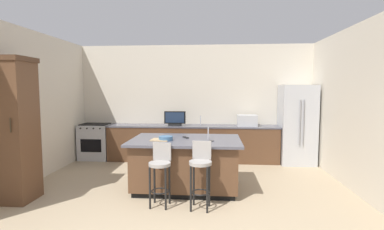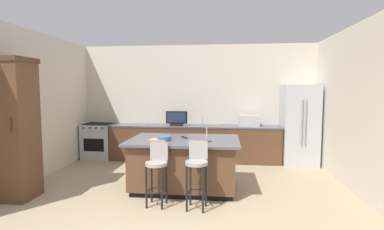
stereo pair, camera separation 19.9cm
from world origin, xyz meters
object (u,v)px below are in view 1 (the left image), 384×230
(cabinet_tower, at_px, (13,127))
(cell_phone, at_px, (210,141))
(refrigerator, at_px, (297,125))
(bar_stool_right, at_px, (201,169))
(tv_remote, at_px, (186,137))
(range_oven, at_px, (96,141))
(tv_monitor, at_px, (175,119))
(bar_stool_left, at_px, (160,169))
(microwave, at_px, (247,120))
(cutting_board, at_px, (160,140))
(fruit_bowl, at_px, (166,138))
(kitchen_island, at_px, (186,163))

(cabinet_tower, height_order, cell_phone, cabinet_tower)
(refrigerator, relative_size, bar_stool_right, 1.88)
(tv_remote, bearing_deg, range_oven, 108.05)
(tv_monitor, bearing_deg, cell_phone, -67.77)
(refrigerator, relative_size, bar_stool_left, 1.96)
(bar_stool_left, relative_size, bar_stool_right, 0.96)
(refrigerator, relative_size, microwave, 3.98)
(range_oven, height_order, cutting_board, cutting_board)
(tv_monitor, height_order, fruit_bowl, tv_monitor)
(tv_remote, bearing_deg, bar_stool_left, -142.38)
(cutting_board, bearing_deg, fruit_bowl, 2.89)
(range_oven, xyz_separation_m, cell_phone, (3.00, -2.30, 0.46))
(range_oven, distance_m, tv_remote, 3.25)
(refrigerator, height_order, bar_stool_left, refrigerator)
(cabinet_tower, distance_m, cutting_board, 2.36)
(kitchen_island, xyz_separation_m, fruit_bowl, (-0.34, -0.15, 0.48))
(microwave, xyz_separation_m, fruit_bowl, (-1.66, -2.24, -0.09))
(range_oven, xyz_separation_m, cabinet_tower, (-0.14, -2.86, 0.74))
(refrigerator, relative_size, tv_monitor, 3.57)
(refrigerator, bearing_deg, bar_stool_left, -134.99)
(cell_phone, height_order, cutting_board, cutting_board)
(bar_stool_right, bearing_deg, cell_phone, 84.44)
(tv_monitor, distance_m, tv_remote, 1.97)
(microwave, xyz_separation_m, cutting_board, (-1.75, -2.25, -0.11))
(cabinet_tower, xyz_separation_m, bar_stool_left, (2.38, -0.03, -0.62))
(kitchen_island, bearing_deg, fruit_bowl, -155.73)
(cell_phone, relative_size, cutting_board, 0.49)
(range_oven, xyz_separation_m, tv_monitor, (2.08, -0.05, 0.61))
(microwave, bearing_deg, kitchen_island, -122.24)
(microwave, relative_size, cell_phone, 3.20)
(refrigerator, xyz_separation_m, microwave, (-1.19, 0.06, 0.08))
(bar_stool_right, bearing_deg, microwave, 77.08)
(range_oven, height_order, microwave, microwave)
(range_oven, distance_m, bar_stool_left, 3.66)
(refrigerator, height_order, range_oven, refrigerator)
(microwave, bearing_deg, cell_phone, -110.86)
(kitchen_island, height_order, range_oven, range_oven)
(range_oven, bearing_deg, tv_remote, -37.69)
(bar_stool_right, bearing_deg, refrigerator, 58.66)
(bar_stool_left, xyz_separation_m, fruit_bowl, (-0.02, 0.64, 0.37))
(cutting_board, bearing_deg, cabinet_tower, -164.95)
(cell_phone, height_order, tv_remote, tv_remote)
(kitchen_island, bearing_deg, tv_monitor, 103.09)
(refrigerator, xyz_separation_m, cabinet_tower, (-5.21, -2.80, 0.25))
(kitchen_island, distance_m, range_oven, 3.31)
(kitchen_island, bearing_deg, microwave, 57.76)
(cabinet_tower, relative_size, fruit_bowl, 9.48)
(cabinet_tower, distance_m, microwave, 4.94)
(tv_monitor, relative_size, bar_stool_right, 0.53)
(bar_stool_left, height_order, cutting_board, bar_stool_left)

